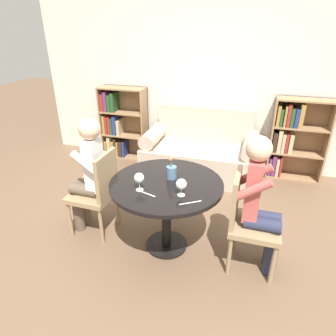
{
  "coord_description": "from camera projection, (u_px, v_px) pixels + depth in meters",
  "views": [
    {
      "loc": [
        0.68,
        -2.23,
        2.01
      ],
      "look_at": [
        0.0,
        0.05,
        0.84
      ],
      "focal_mm": 32.0,
      "sensor_mm": 36.0,
      "label": 1
    }
  ],
  "objects": [
    {
      "name": "chair_right",
      "position": [
        247.0,
        218.0,
        2.56
      ],
      "size": [
        0.43,
        0.43,
        0.9
      ],
      "rotation": [
        0.0,
        0.0,
        1.55
      ],
      "color": "#937A56",
      "rests_on": "ground_plane"
    },
    {
      "name": "person_right",
      "position": [
        261.0,
        203.0,
        2.46
      ],
      "size": [
        0.42,
        0.34,
        1.24
      ],
      "rotation": [
        0.0,
        0.0,
        1.55
      ],
      "color": "#282D47",
      "rests_on": "ground_plane"
    },
    {
      "name": "bookshelf_right",
      "position": [
        291.0,
        138.0,
        4.09
      ],
      "size": [
        0.72,
        0.28,
        1.12
      ],
      "color": "#93704C",
      "rests_on": "ground_plane"
    },
    {
      "name": "wine_glass_right",
      "position": [
        181.0,
        185.0,
        2.43
      ],
      "size": [
        0.09,
        0.09,
        0.15
      ],
      "color": "white",
      "rests_on": "round_table"
    },
    {
      "name": "wine_glass_left",
      "position": [
        139.0,
        178.0,
        2.5
      ],
      "size": [
        0.08,
        0.08,
        0.16
      ],
      "color": "white",
      "rests_on": "round_table"
    },
    {
      "name": "bookshelf_left",
      "position": [
        120.0,
        125.0,
        4.77
      ],
      "size": [
        0.72,
        0.28,
        1.12
      ],
      "color": "#93704C",
      "rests_on": "ground_plane"
    },
    {
      "name": "person_left",
      "position": [
        88.0,
        174.0,
        2.94
      ],
      "size": [
        0.42,
        0.35,
        1.23
      ],
      "rotation": [
        0.0,
        0.0,
        -1.59
      ],
      "color": "brown",
      "rests_on": "ground_plane"
    },
    {
      "name": "chair_left",
      "position": [
        98.0,
        190.0,
        2.99
      ],
      "size": [
        0.43,
        0.43,
        0.9
      ],
      "rotation": [
        0.0,
        0.0,
        -1.59
      ],
      "color": "#937A56",
      "rests_on": "ground_plane"
    },
    {
      "name": "ground_plane",
      "position": [
        167.0,
        245.0,
        2.98
      ],
      "size": [
        16.0,
        16.0,
        0.0
      ],
      "primitive_type": "plane",
      "color": "brown"
    },
    {
      "name": "fork_left_setting",
      "position": [
        146.0,
        193.0,
        2.49
      ],
      "size": [
        0.18,
        0.07,
        0.0
      ],
      "color": "silver",
      "rests_on": "round_table"
    },
    {
      "name": "round_table",
      "position": [
        166.0,
        195.0,
        2.72
      ],
      "size": [
        1.02,
        1.02,
        0.72
      ],
      "color": "black",
      "rests_on": "ground_plane"
    },
    {
      "name": "flower_vase",
      "position": [
        171.0,
        170.0,
        2.7
      ],
      "size": [
        0.09,
        0.09,
        0.25
      ],
      "color": "slate",
      "rests_on": "round_table"
    },
    {
      "name": "back_wall",
      "position": [
        210.0,
        74.0,
        4.2
      ],
      "size": [
        5.2,
        0.05,
        2.7
      ],
      "color": "beige",
      "rests_on": "ground_plane"
    },
    {
      "name": "knife_left_setting",
      "position": [
        190.0,
        203.0,
        2.36
      ],
      "size": [
        0.16,
        0.11,
        0.0
      ],
      "color": "silver",
      "rests_on": "round_table"
    },
    {
      "name": "couch",
      "position": [
        201.0,
        153.0,
        4.29
      ],
      "size": [
        1.59,
        0.8,
        0.92
      ],
      "color": "#B7A893",
      "rests_on": "ground_plane"
    }
  ]
}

